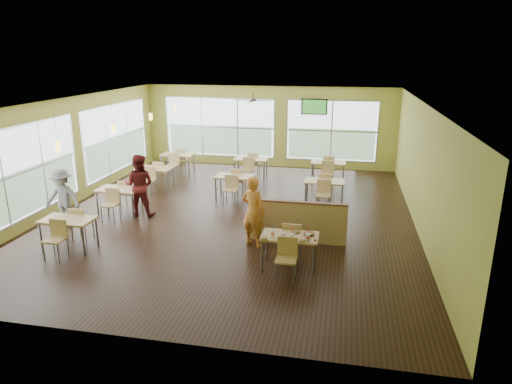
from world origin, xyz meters
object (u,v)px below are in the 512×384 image
(man_plaid, at_px, (253,211))
(food_basket, at_px, (309,234))
(main_table, at_px, (290,241))
(half_wall_divider, at_px, (297,222))

(man_plaid, xyz_separation_m, food_basket, (1.39, -0.93, -0.08))
(main_table, height_order, man_plaid, man_plaid)
(half_wall_divider, distance_m, man_plaid, 1.13)
(main_table, height_order, food_basket, main_table)
(main_table, height_order, half_wall_divider, half_wall_divider)
(half_wall_divider, height_order, food_basket, half_wall_divider)
(main_table, xyz_separation_m, half_wall_divider, (0.00, 1.45, -0.11))
(food_basket, bearing_deg, half_wall_divider, 106.49)
(man_plaid, bearing_deg, half_wall_divider, -134.28)
(food_basket, bearing_deg, main_table, -165.59)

